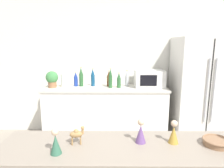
{
  "coord_description": "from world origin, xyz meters",
  "views": [
    {
      "loc": [
        -0.15,
        -0.88,
        1.63
      ],
      "look_at": [
        -0.17,
        1.38,
        1.17
      ],
      "focal_mm": 32.0,
      "sensor_mm": 36.0,
      "label": 1
    }
  ],
  "objects": [
    {
      "name": "back_bottle_3",
      "position": [
        -0.06,
        2.35,
        1.03
      ],
      "size": [
        0.07,
        0.07,
        0.25
      ],
      "color": "#2D6033",
      "rests_on": "back_counter"
    },
    {
      "name": "back_bottle_4",
      "position": [
        -0.8,
        2.46,
        1.03
      ],
      "size": [
        0.07,
        0.07,
        0.24
      ],
      "color": "navy",
      "rests_on": "back_counter"
    },
    {
      "name": "back_bottle_0",
      "position": [
        -0.2,
        2.34,
        1.07
      ],
      "size": [
        0.06,
        0.06,
        0.32
      ],
      "color": "#2D6033",
      "rests_on": "back_counter"
    },
    {
      "name": "refrigerator",
      "position": [
        1.26,
        2.32,
        0.87
      ],
      "size": [
        0.83,
        0.74,
        1.73
      ],
      "color": "silver",
      "rests_on": "ground_plane"
    },
    {
      "name": "back_bottle_6",
      "position": [
        -0.51,
        2.48,
        1.06
      ],
      "size": [
        0.07,
        0.07,
        0.3
      ],
      "color": "navy",
      "rests_on": "back_counter"
    },
    {
      "name": "back_counter",
      "position": [
        -0.29,
        2.4,
        0.46
      ],
      "size": [
        2.05,
        0.63,
        0.91
      ],
      "color": "white",
      "rests_on": "ground_plane"
    },
    {
      "name": "back_bottle_2",
      "position": [
        0.08,
        2.47,
        1.04
      ],
      "size": [
        0.06,
        0.06,
        0.27
      ],
      "color": "#B2B7BC",
      "rests_on": "back_counter"
    },
    {
      "name": "camel_figurine",
      "position": [
        -0.4,
        0.38,
        1.02
      ],
      "size": [
        0.1,
        0.06,
        0.13
      ],
      "color": "#A87F4C",
      "rests_on": "bar_counter"
    },
    {
      "name": "back_bottle_5",
      "position": [
        -0.7,
        2.46,
        1.07
      ],
      "size": [
        0.07,
        0.07,
        0.32
      ],
      "color": "#2D6033",
      "rests_on": "back_counter"
    },
    {
      "name": "microwave",
      "position": [
        0.45,
        2.42,
        1.05
      ],
      "size": [
        0.48,
        0.37,
        0.28
      ],
      "color": "white",
      "rests_on": "back_counter"
    },
    {
      "name": "back_bottle_1",
      "position": [
        -0.23,
        2.47,
        1.04
      ],
      "size": [
        0.07,
        0.07,
        0.27
      ],
      "color": "brown",
      "rests_on": "back_counter"
    },
    {
      "name": "wise_man_figurine_purple",
      "position": [
        0.04,
        0.41,
        1.02
      ],
      "size": [
        0.07,
        0.07,
        0.17
      ],
      "color": "#6B4784",
      "rests_on": "bar_counter"
    },
    {
      "name": "fruit_bowl",
      "position": [
        0.55,
        0.37,
        0.97
      ],
      "size": [
        0.18,
        0.18,
        0.05
      ],
      "color": "#8C6647",
      "rests_on": "bar_counter"
    },
    {
      "name": "wise_man_figurine_crimson",
      "position": [
        0.26,
        0.4,
        1.02
      ],
      "size": [
        0.07,
        0.07,
        0.17
      ],
      "color": "#B28933",
      "rests_on": "bar_counter"
    },
    {
      "name": "wise_man_figurine_blue",
      "position": [
        -0.51,
        0.26,
        1.02
      ],
      "size": [
        0.07,
        0.07,
        0.17
      ],
      "color": "#33664C",
      "rests_on": "bar_counter"
    },
    {
      "name": "potted_plant",
      "position": [
        -1.17,
        2.35,
        1.06
      ],
      "size": [
        0.2,
        0.2,
        0.27
      ],
      "color": "#9E6B47",
      "rests_on": "back_counter"
    },
    {
      "name": "wall_back",
      "position": [
        0.0,
        2.73,
        1.27
      ],
      "size": [
        8.0,
        0.06,
        2.55
      ],
      "color": "silver",
      "rests_on": "ground_plane"
    },
    {
      "name": "paper_towel_roll",
      "position": [
        -0.96,
        2.37,
        1.03
      ],
      "size": [
        0.12,
        0.12,
        0.23
      ],
      "color": "white",
      "rests_on": "back_counter"
    }
  ]
}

